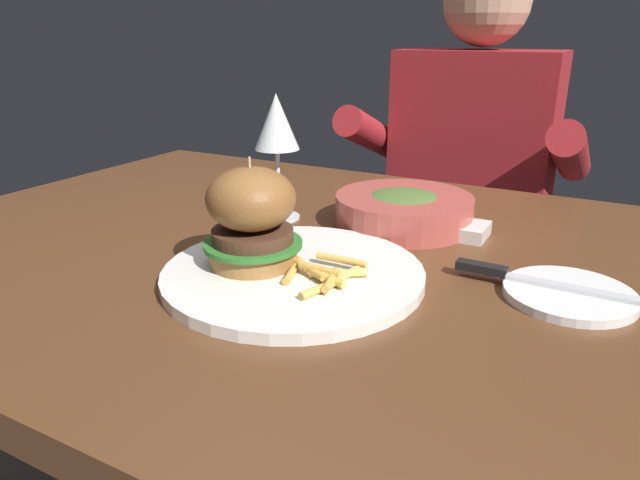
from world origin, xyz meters
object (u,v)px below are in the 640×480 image
Objects in this scene: main_plate at (293,274)px; butter_dish at (456,227)px; wine_glass at (277,126)px; table_knife at (524,278)px; diner_person at (466,226)px; bread_plate at (569,294)px; soup_bowl at (404,209)px; burger_sandwich at (252,217)px.

main_plate is 3.51× the size of butter_dish.
main_plate is 1.61× the size of wine_glass.
table_knife is 0.17× the size of diner_person.
wine_glass is 0.47m from bread_plate.
soup_bowl reaches higher than butter_dish.
main_plate is 2.19× the size of bread_plate.
table_knife is (-0.05, 0.00, 0.01)m from bread_plate.
soup_bowl is at bearing 17.74° from wine_glass.
diner_person reaches higher than bread_plate.
diner_person reaches higher than soup_bowl.
table_knife is (0.25, 0.10, 0.01)m from main_plate.
wine_glass is 0.23m from soup_bowl.
bread_plate is at bearing -40.74° from butter_dish.
burger_sandwich is at bearing -65.73° from wine_glass.
burger_sandwich is 0.63× the size of soup_bowl.
wine_glass reaches higher than soup_bowl.
table_knife is at bearing 178.92° from bread_plate.
wine_glass is at bearing -168.73° from butter_dish.
bread_plate is (0.44, -0.09, -0.14)m from wine_glass.
burger_sandwich reaches higher than butter_dish.
wine_glass is at bearing 126.39° from main_plate.
wine_glass is 2.18× the size of butter_dish.
diner_person is (-0.29, 0.72, -0.18)m from bread_plate.
main_plate is at bearing -90.56° from diner_person.
table_knife is 2.23× the size of butter_dish.
bread_plate is 0.05m from table_knife.
soup_bowl is (-0.20, 0.15, 0.01)m from table_knife.
wine_glass reaches higher than burger_sandwich.
table_knife is 0.19m from butter_dish.
soup_bowl reaches higher than bread_plate.
wine_glass is at bearing 166.83° from table_knife.
butter_dish is at bearing 139.26° from bread_plate.
burger_sandwich is at bearing -110.21° from soup_bowl.
wine_glass is 1.36× the size of bread_plate.
diner_person is at bearing 89.44° from main_plate.
diner_person is at bearing 101.86° from butter_dish.
diner_person is (0.06, 0.83, -0.25)m from burger_sandwich.
diner_person reaches higher than butter_dish.
butter_dish reaches higher than main_plate.
butter_dish is 0.61m from diner_person.
diner_person is at bearing 111.98° from bread_plate.
wine_glass reaches higher than table_knife.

